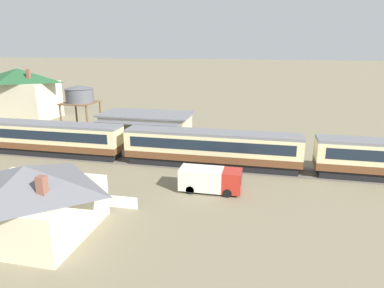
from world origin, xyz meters
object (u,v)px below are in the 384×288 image
object	(u,v)px
station_building	(147,127)
cottage_grey_roof	(29,198)
station_house_dark_green_roof	(20,93)
delivery_truck_red	(210,179)
water_tower	(80,95)
passenger_train	(126,142)

from	to	relation	value
station_building	cottage_grey_roof	world-z (taller)	cottage_grey_roof
station_house_dark_green_roof	delivery_truck_red	bearing A→B (deg)	-32.91
station_building	water_tower	world-z (taller)	water_tower
cottage_grey_roof	passenger_train	bearing A→B (deg)	88.60
passenger_train	delivery_truck_red	size ratio (longest dim) A/B	14.34
station_house_dark_green_roof	delivery_truck_red	distance (m)	48.16
station_building	delivery_truck_red	bearing A→B (deg)	-52.77
water_tower	cottage_grey_roof	size ratio (longest dim) A/B	0.81
passenger_train	cottage_grey_roof	size ratio (longest dim) A/B	8.88
station_building	delivery_truck_red	world-z (taller)	station_building
passenger_train	station_building	xyz separation A→B (m)	(-0.51, 8.55, -0.20)
passenger_train	station_building	bearing A→B (deg)	93.39
station_house_dark_green_roof	water_tower	distance (m)	20.21
cottage_grey_roof	water_tower	bearing A→B (deg)	112.28
station_building	station_house_dark_green_roof	size ratio (longest dim) A/B	0.97
passenger_train	water_tower	size ratio (longest dim) A/B	10.94
cottage_grey_roof	delivery_truck_red	distance (m)	15.40
cottage_grey_roof	delivery_truck_red	bearing A→B (deg)	40.40
water_tower	delivery_truck_red	size ratio (longest dim) A/B	1.31
station_building	cottage_grey_roof	distance (m)	25.43
station_building	station_house_dark_green_roof	world-z (taller)	station_house_dark_green_roof
station_building	delivery_truck_red	distance (m)	19.47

